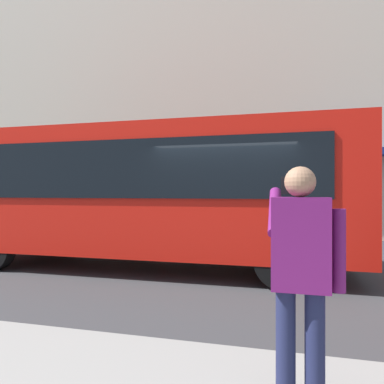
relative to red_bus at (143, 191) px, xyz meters
The scene contains 4 objects.
ground_plane 2.65m from the red_bus, 169.23° to the left, with size 60.00×60.00×0.00m, color #38383A.
building_facade_far 7.99m from the red_bus, 107.50° to the right, with size 28.00×1.55×12.00m.
red_bus is the anchor object (origin of this frame).
pedestrian_photographer 5.70m from the red_bus, 123.76° to the left, with size 0.53×0.52×1.70m.
Camera 1 is at (-1.03, 7.00, 1.67)m, focal length 33.43 mm.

